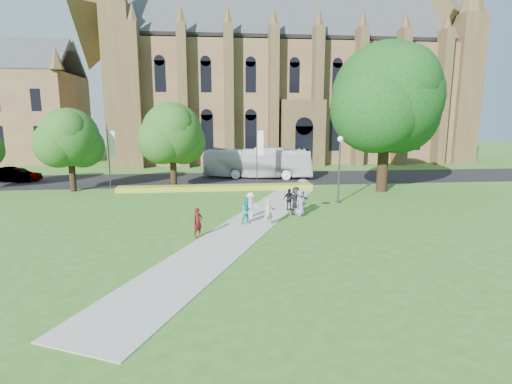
{
  "coord_description": "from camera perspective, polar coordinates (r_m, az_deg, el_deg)",
  "views": [
    {
      "loc": [
        -2.26,
        -23.46,
        6.65
      ],
      "look_at": [
        0.64,
        3.35,
        1.6
      ],
      "focal_mm": 28.0,
      "sensor_mm": 36.0,
      "label": 1
    }
  ],
  "objects": [
    {
      "name": "road",
      "position": [
        44.02,
        -3.15,
        1.92
      ],
      "size": [
        160.0,
        10.0,
        0.02
      ],
      "primitive_type": "cube",
      "color": "black",
      "rests_on": "ground"
    },
    {
      "name": "street_tree_0",
      "position": [
        39.61,
        -25.12,
        7.05
      ],
      "size": [
        5.2,
        5.2,
        7.5
      ],
      "color": "#332114",
      "rests_on": "ground"
    },
    {
      "name": "footpath",
      "position": [
        25.44,
        -0.86,
        -4.5
      ],
      "size": [
        15.58,
        28.54,
        0.04
      ],
      "primitive_type": "cube",
      "rotation": [
        0.0,
        0.0,
        -0.44
      ],
      "color": "#B2B2A8",
      "rests_on": "ground"
    },
    {
      "name": "car_1",
      "position": [
        48.87,
        -31.68,
        2.13
      ],
      "size": [
        4.86,
        2.44,
        1.53
      ],
      "primitive_type": "imported",
      "rotation": [
        0.0,
        0.0,
        1.39
      ],
      "color": "gray",
      "rests_on": "road"
    },
    {
      "name": "large_tree",
      "position": [
        37.73,
        18.16,
        12.7
      ],
      "size": [
        9.6,
        9.6,
        13.2
      ],
      "color": "#332114",
      "rests_on": "ground"
    },
    {
      "name": "cathedral",
      "position": [
        64.68,
        4.99,
        16.19
      ],
      "size": [
        52.6,
        18.25,
        28.0
      ],
      "color": "olive",
      "rests_on": "ground"
    },
    {
      "name": "pedestrian_3",
      "position": [
        28.9,
        4.73,
        -1.05
      ],
      "size": [
        0.99,
        0.62,
        1.57
      ],
      "primitive_type": "imported",
      "rotation": [
        0.0,
        0.0,
        0.27
      ],
      "color": "black",
      "rests_on": "footpath"
    },
    {
      "name": "building_west",
      "position": [
        72.8,
        -32.68,
        10.98
      ],
      "size": [
        22.0,
        14.0,
        18.3
      ],
      "color": "olive",
      "rests_on": "ground"
    },
    {
      "name": "pedestrian_6",
      "position": [
        24.79,
        1.78,
        -2.96
      ],
      "size": [
        0.67,
        0.54,
        1.59
      ],
      "primitive_type": "imported",
      "rotation": [
        0.0,
        0.0,
        0.31
      ],
      "color": "#AC9C8F",
      "rests_on": "footpath"
    },
    {
      "name": "parasol",
      "position": [
        27.28,
        6.76,
        1.01
      ],
      "size": [
        0.9,
        0.9,
        0.64
      ],
      "primitive_type": "imported",
      "rotation": [
        0.0,
        0.0,
        0.29
      ],
      "color": "pink",
      "rests_on": "pedestrian_4"
    },
    {
      "name": "tour_coach",
      "position": [
        44.45,
        0.32,
        4.22
      ],
      "size": [
        12.4,
        5.42,
        3.36
      ],
      "primitive_type": "imported",
      "rotation": [
        0.0,
        0.0,
        1.35
      ],
      "color": "silver",
      "rests_on": "road"
    },
    {
      "name": "flower_hedge",
      "position": [
        37.22,
        -5.67,
        0.62
      ],
      "size": [
        18.0,
        1.4,
        0.45
      ],
      "primitive_type": "cube",
      "color": "gold",
      "rests_on": "ground"
    },
    {
      "name": "ground",
      "position": [
        24.49,
        -0.64,
        -5.15
      ],
      "size": [
        160.0,
        160.0,
        0.0
      ],
      "primitive_type": "plane",
      "color": "#33601C",
      "rests_on": "ground"
    },
    {
      "name": "streetlamp",
      "position": [
        31.69,
        11.84,
        4.31
      ],
      "size": [
        0.44,
        0.44,
        5.24
      ],
      "color": "#38383D",
      "rests_on": "ground"
    },
    {
      "name": "pedestrian_0",
      "position": [
        22.58,
        -8.32,
        -4.31
      ],
      "size": [
        0.73,
        0.71,
        1.68
      ],
      "primitive_type": "imported",
      "rotation": [
        0.0,
        0.0,
        0.72
      ],
      "color": "#4E1412",
      "rests_on": "footpath"
    },
    {
      "name": "banner_pole_1",
      "position": [
        39.98,
        -20.17,
        5.28
      ],
      "size": [
        0.7,
        0.1,
        6.0
      ],
      "color": "#38383D",
      "rests_on": "ground"
    },
    {
      "name": "car_0",
      "position": [
        48.85,
        -30.77,
        2.21
      ],
      "size": [
        4.56,
        2.09,
        1.52
      ],
      "primitive_type": "imported",
      "rotation": [
        0.0,
        0.0,
        1.5
      ],
      "color": "gray",
      "rests_on": "road"
    },
    {
      "name": "banner_pole_0",
      "position": [
        39.04,
        0.29,
        5.82
      ],
      "size": [
        0.7,
        0.1,
        6.0
      ],
      "color": "#38383D",
      "rests_on": "ground"
    },
    {
      "name": "pedestrian_5",
      "position": [
        27.75,
        5.73,
        -1.2
      ],
      "size": [
        1.86,
        1.16,
        1.92
      ],
      "primitive_type": "imported",
      "rotation": [
        0.0,
        0.0,
        0.36
      ],
      "color": "#29272F",
      "rests_on": "footpath"
    },
    {
      "name": "pedestrian_2",
      "position": [
        26.58,
        -0.76,
        -1.89
      ],
      "size": [
        1.28,
        1.1,
        1.72
      ],
      "primitive_type": "imported",
      "rotation": [
        0.0,
        0.0,
        0.51
      ],
      "color": "silver",
      "rests_on": "footpath"
    },
    {
      "name": "pedestrian_1",
      "position": [
        25.01,
        -1.27,
        -2.75
      ],
      "size": [
        0.97,
        0.85,
        1.66
      ],
      "primitive_type": "imported",
      "rotation": [
        0.0,
        0.0,
        0.32
      ],
      "color": "teal",
      "rests_on": "footpath"
    },
    {
      "name": "pedestrian_4",
      "position": [
        27.37,
        6.38,
        -1.52
      ],
      "size": [
        1.04,
        0.97,
        1.78
      ],
      "primitive_type": "imported",
      "rotation": [
        0.0,
        0.0,
        0.62
      ],
      "color": "gray",
      "rests_on": "footpath"
    },
    {
      "name": "street_tree_1",
      "position": [
        38.17,
        -11.91,
        8.24
      ],
      "size": [
        5.6,
        5.6,
        8.05
      ],
      "color": "#332114",
      "rests_on": "ground"
    }
  ]
}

